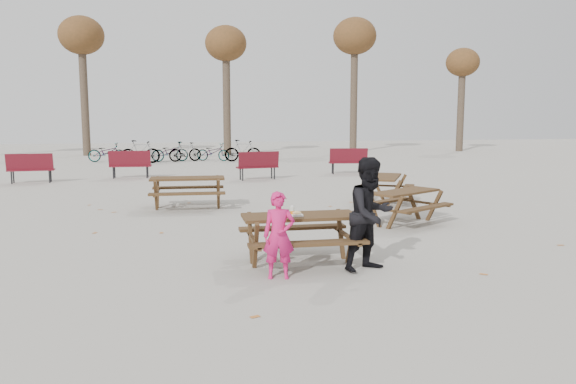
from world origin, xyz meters
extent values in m
plane|color=gray|center=(0.00, 0.00, 0.00)|extent=(80.00, 80.00, 0.00)
cube|color=#392514|center=(0.00, 0.00, 0.75)|extent=(1.80, 0.70, 0.05)
cube|color=#392514|center=(0.00, -0.60, 0.45)|extent=(1.80, 0.25, 0.05)
cube|color=#392514|center=(0.00, 0.60, 0.45)|extent=(1.80, 0.25, 0.05)
cylinder|color=#392514|center=(-0.75, -0.30, 0.36)|extent=(0.08, 0.08, 0.73)
cylinder|color=#392514|center=(-0.75, 0.30, 0.36)|extent=(0.08, 0.08, 0.73)
cylinder|color=#392514|center=(0.75, -0.30, 0.36)|extent=(0.08, 0.08, 0.73)
cylinder|color=#392514|center=(0.75, 0.30, 0.36)|extent=(0.08, 0.08, 0.73)
cube|color=silver|center=(-0.08, -0.13, 0.79)|extent=(0.18, 0.11, 0.03)
ellipsoid|color=tan|center=(-0.08, -0.13, 0.83)|extent=(0.14, 0.06, 0.05)
cylinder|color=silver|center=(-0.15, -0.09, 0.85)|extent=(0.06, 0.06, 0.15)
cylinder|color=orange|center=(-0.15, -0.09, 0.83)|extent=(0.07, 0.07, 0.05)
cylinder|color=white|center=(-0.15, -0.09, 0.94)|extent=(0.03, 0.03, 0.02)
imported|color=#CF1961|center=(-0.48, -0.75, 0.63)|extent=(0.49, 0.36, 1.25)
imported|color=black|center=(0.95, -0.60, 0.85)|extent=(1.02, 0.93, 1.71)
imported|color=black|center=(-5.33, 20.63, 0.48)|extent=(1.88, 0.82, 0.96)
imported|color=black|center=(-3.64, 19.48, 0.56)|extent=(1.88, 0.61, 1.12)
imported|color=black|center=(-2.25, 20.27, 0.48)|extent=(1.91, 0.96, 0.96)
imported|color=black|center=(-1.50, 20.15, 0.50)|extent=(1.74, 0.94, 1.00)
imported|color=black|center=(-0.10, 20.24, 0.45)|extent=(1.81, 1.22, 0.90)
imported|color=black|center=(1.34, 19.57, 0.54)|extent=(1.85, 0.67, 1.09)
cylinder|color=#382B21|center=(-7.00, 25.50, 3.15)|extent=(0.44, 0.44, 6.30)
ellipsoid|color=brown|center=(-7.00, 25.50, 6.75)|extent=(2.52, 2.52, 2.14)
cylinder|color=#382B21|center=(1.00, 24.50, 2.97)|extent=(0.44, 0.44, 5.95)
ellipsoid|color=brown|center=(1.00, 24.50, 6.38)|extent=(2.38, 2.38, 2.02)
cylinder|color=#382B21|center=(9.00, 25.50, 3.32)|extent=(0.44, 0.44, 6.65)
ellipsoid|color=brown|center=(9.00, 25.50, 7.12)|extent=(2.66, 2.66, 2.26)
cylinder|color=#382B21|center=(16.00, 25.00, 2.62)|extent=(0.44, 0.44, 5.25)
ellipsoid|color=brown|center=(16.00, 25.00, 5.62)|extent=(2.10, 2.10, 1.79)
camera|label=1|loc=(-1.86, -8.45, 2.33)|focal=35.00mm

